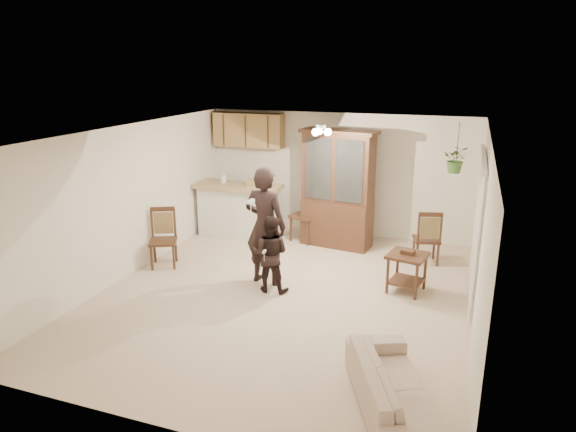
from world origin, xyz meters
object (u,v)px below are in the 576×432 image
(sofa, at_px, (395,378))
(adult, at_px, (265,230))
(china_hutch, at_px, (338,190))
(child, at_px, (270,250))
(chair_hutch_left, at_px, (306,225))
(chair_hutch_right, at_px, (426,248))
(side_table, at_px, (407,272))
(chair_bar, at_px, (164,250))

(sofa, distance_m, adult, 3.59)
(adult, distance_m, china_hutch, 2.23)
(adult, height_order, child, adult)
(child, bearing_deg, china_hutch, -104.52)
(china_hutch, bearing_deg, chair_hutch_left, -176.76)
(adult, relative_size, chair_hutch_right, 1.82)
(chair_hutch_right, bearing_deg, side_table, 67.38)
(child, xyz_separation_m, chair_hutch_right, (2.19, 2.03, -0.40))
(adult, relative_size, chair_bar, 1.75)
(child, relative_size, chair_bar, 1.31)
(side_table, relative_size, chair_hutch_left, 0.59)
(chair_bar, height_order, chair_hutch_right, chair_bar)
(sofa, distance_m, chair_hutch_right, 4.32)
(sofa, distance_m, side_table, 2.97)
(adult, distance_m, child, 0.41)
(sofa, height_order, side_table, sofa)
(side_table, relative_size, chair_hutch_right, 0.70)
(sofa, height_order, adult, adult)
(side_table, bearing_deg, adult, -169.82)
(china_hutch, bearing_deg, chair_bar, -133.69)
(sofa, xyz_separation_m, child, (-2.27, 2.29, 0.31))
(chair_hutch_left, bearing_deg, chair_hutch_right, 10.27)
(sofa, bearing_deg, side_table, -19.23)
(child, distance_m, china_hutch, 2.48)
(adult, xyz_separation_m, china_hutch, (0.64, 2.12, 0.22))
(sofa, bearing_deg, chair_hutch_right, -23.05)
(china_hutch, bearing_deg, child, -93.12)
(sofa, bearing_deg, chair_bar, 35.34)
(child, bearing_deg, chair_hutch_right, -141.00)
(side_table, bearing_deg, chair_hutch_right, 82.65)
(china_hutch, relative_size, chair_hutch_left, 1.94)
(child, height_order, chair_hutch_left, child)
(chair_bar, bearing_deg, sofa, -56.29)
(sofa, relative_size, adult, 1.04)
(adult, bearing_deg, china_hutch, -101.09)
(chair_bar, bearing_deg, child, -34.21)
(chair_hutch_left, distance_m, chair_hutch_right, 2.43)
(sofa, distance_m, china_hutch, 5.08)
(china_hutch, bearing_deg, adult, -99.27)
(sofa, relative_size, chair_hutch_left, 1.61)
(adult, height_order, chair_bar, adult)
(adult, xyz_separation_m, chair_hutch_right, (2.38, 1.75, -0.62))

